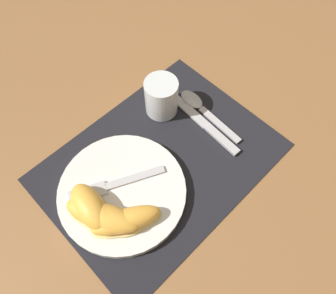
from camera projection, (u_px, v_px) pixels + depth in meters
ground_plane at (160, 162)px, 0.65m from camera, size 3.00×3.00×0.00m
placemat at (160, 161)px, 0.65m from camera, size 0.45×0.33×0.00m
plate at (122, 191)px, 0.61m from camera, size 0.24×0.24×0.02m
juice_glass at (161, 98)px, 0.68m from camera, size 0.07×0.07×0.08m
knife at (201, 121)px, 0.69m from camera, size 0.03×0.22×0.01m
spoon at (199, 106)px, 0.71m from camera, size 0.04×0.17×0.01m
fork at (110, 186)px, 0.60m from camera, size 0.17×0.10×0.00m
citrus_wedge_0 at (90, 207)px, 0.56m from camera, size 0.07×0.11×0.04m
citrus_wedge_1 at (100, 216)px, 0.56m from camera, size 0.10×0.14×0.04m
citrus_wedge_2 at (106, 218)px, 0.56m from camera, size 0.11×0.13×0.04m
citrus_wedge_3 at (126, 221)px, 0.56m from camera, size 0.13×0.10×0.03m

